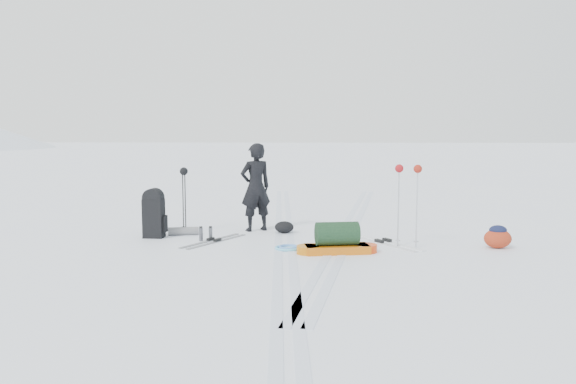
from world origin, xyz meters
The scene contains 13 objects.
ground centered at (0.00, 0.00, 0.00)m, with size 200.00×200.00×0.00m, color white.
ski_tracks centered at (0.61, 0.88, 0.00)m, with size 3.38×17.97×0.01m.
skier centered at (-0.67, 1.04, 0.93)m, with size 0.68×0.45×1.86m, color black.
pulk_sled centered at (0.99, -1.08, 0.21)m, with size 1.47×0.65×0.54m.
expedition_rucksack centered at (-2.54, 0.18, 0.46)m, with size 1.04×0.59×0.99m.
ski_poles_black centered at (-2.15, 0.81, 1.11)m, with size 0.17×0.17×1.36m.
ski_poles_silver centered at (2.28, -0.50, 1.26)m, with size 0.47×0.25×1.51m.
touring_skis_grey centered at (-1.35, -0.18, 0.01)m, with size 1.04×1.61×0.06m.
touring_skis_white centered at (1.89, -0.13, 0.02)m, with size 1.36×1.78×0.07m.
rope_coil centered at (0.11, -0.81, 0.03)m, with size 0.53×0.53×0.06m.
small_daypack centered at (3.90, -0.52, 0.20)m, with size 0.53×0.42×0.42m.
thermos_pair centered at (-1.53, -0.09, 0.13)m, with size 0.23×0.22×0.28m.
stuff_sack centered at (-0.05, 0.79, 0.12)m, with size 0.44×0.35×0.25m.
Camera 1 is at (0.67, -10.70, 2.09)m, focal length 35.00 mm.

